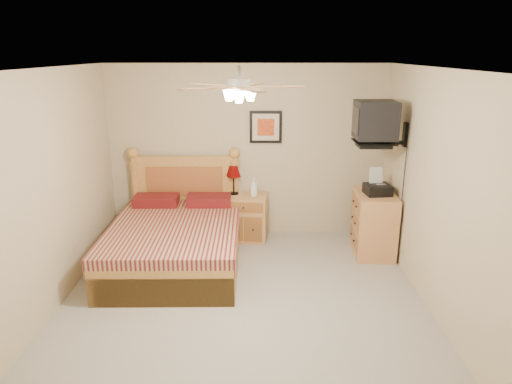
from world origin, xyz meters
TOP-DOWN VIEW (x-y plane):
  - floor at (0.00, 0.00)m, footprint 4.50×4.50m
  - ceiling at (0.00, 0.00)m, footprint 4.00×4.50m
  - wall_back at (0.00, 2.25)m, footprint 4.00×0.04m
  - wall_front at (0.00, -2.25)m, footprint 4.00×0.04m
  - wall_left at (-2.00, 0.00)m, footprint 0.04×4.50m
  - wall_right at (2.00, 0.00)m, footprint 0.04×4.50m
  - bed at (-0.89, 1.12)m, footprint 1.61×2.10m
  - nightstand at (-0.02, 2.00)m, footprint 0.66×0.52m
  - table_lamp at (-0.19, 2.08)m, footprint 0.28×0.28m
  - lotion_bottle at (0.10, 1.97)m, footprint 0.13×0.13m
  - framed_picture at (0.27, 2.23)m, footprint 0.46×0.04m
  - dresser at (1.73, 1.51)m, footprint 0.54×0.75m
  - fax_machine at (1.73, 1.47)m, footprint 0.35×0.37m
  - magazine_lower at (1.74, 1.79)m, footprint 0.22×0.30m
  - magazine_upper at (1.76, 1.78)m, footprint 0.22×0.30m
  - wall_tv at (1.75, 1.34)m, footprint 0.56×0.46m
  - ceiling_fan at (0.00, -0.20)m, footprint 1.14×1.14m

SIDE VIEW (x-z plane):
  - floor at x=0.00m, z-range 0.00..0.00m
  - nightstand at x=-0.02m, z-range 0.00..0.67m
  - dresser at x=1.73m, z-range 0.00..0.86m
  - bed at x=-0.89m, z-range 0.00..1.34m
  - lotion_bottle at x=0.10m, z-range 0.67..0.93m
  - magazine_lower at x=1.74m, z-range 0.86..0.88m
  - table_lamp at x=-0.19m, z-range 0.67..1.08m
  - magazine_upper at x=1.76m, z-range 0.88..0.91m
  - fax_machine at x=1.73m, z-range 0.86..1.20m
  - wall_back at x=0.00m, z-range 0.00..2.50m
  - wall_front at x=0.00m, z-range 0.00..2.50m
  - wall_left at x=-2.00m, z-range 0.00..2.50m
  - wall_right at x=2.00m, z-range 0.00..2.50m
  - framed_picture at x=0.27m, z-range 1.39..1.85m
  - wall_tv at x=1.75m, z-range 1.52..2.10m
  - ceiling_fan at x=0.00m, z-range 2.22..2.50m
  - ceiling at x=0.00m, z-range 2.48..2.52m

